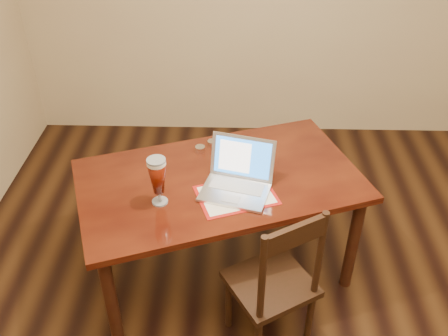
{
  "coord_description": "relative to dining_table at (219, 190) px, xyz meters",
  "views": [
    {
      "loc": [
        -0.44,
        -1.57,
        2.46
      ],
      "look_at": [
        -0.5,
        0.74,
        0.79
      ],
      "focal_mm": 40.0,
      "sensor_mm": 36.0,
      "label": 1
    }
  ],
  "objects": [
    {
      "name": "room_shell",
      "position": [
        0.53,
        -0.7,
        1.09
      ],
      "size": [
        4.51,
        5.01,
        2.71
      ],
      "color": "tan",
      "rests_on": "ground"
    },
    {
      "name": "dining_chair",
      "position": [
        0.31,
        -0.51,
        -0.21
      ],
      "size": [
        0.55,
        0.54,
        0.97
      ],
      "rotation": [
        0.0,
        0.0,
        0.53
      ],
      "color": "black",
      "rests_on": "ground"
    },
    {
      "name": "dining_table",
      "position": [
        0.0,
        0.0,
        0.0
      ],
      "size": [
        1.8,
        1.38,
        1.02
      ],
      "rotation": [
        0.0,
        0.0,
        0.35
      ],
      "color": "#511B0A",
      "rests_on": "ground"
    }
  ]
}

